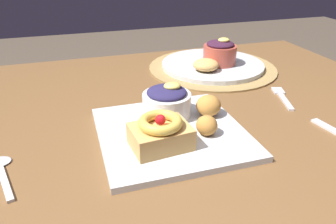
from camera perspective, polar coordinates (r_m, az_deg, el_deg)
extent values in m
cube|color=brown|center=(0.68, 0.68, -2.75)|extent=(1.21, 0.95, 0.04)
cylinder|color=brown|center=(1.37, 16.31, -5.05)|extent=(0.07, 0.07, 0.69)
cylinder|color=#997A47|center=(0.97, 7.75, 7.74)|extent=(0.37, 0.37, 0.00)
cube|color=silver|center=(0.61, 0.56, -3.64)|extent=(0.27, 0.27, 0.01)
cube|color=tan|center=(0.55, -1.32, -4.33)|extent=(0.11, 0.08, 0.04)
torus|color=#E5BC4C|center=(0.54, -1.35, -1.81)|extent=(0.08, 0.08, 0.02)
sphere|color=red|center=(0.54, -1.36, -1.38)|extent=(0.02, 0.02, 0.02)
cylinder|color=white|center=(0.66, -0.33, 1.45)|extent=(0.10, 0.10, 0.05)
ellipsoid|color=#28234C|center=(0.65, -0.33, 3.63)|extent=(0.08, 0.08, 0.02)
ellipsoid|color=#EAD666|center=(0.64, 0.42, 4.53)|extent=(0.03, 0.03, 0.01)
ellipsoid|color=#BC7F38|center=(0.59, 6.80, -2.34)|extent=(0.04, 0.04, 0.04)
ellipsoid|color=#BC7F38|center=(0.66, 7.12, 1.14)|extent=(0.05, 0.05, 0.04)
cylinder|color=silver|center=(0.97, 7.78, 8.22)|extent=(0.30, 0.30, 0.01)
cylinder|color=#B24C3D|center=(0.95, 9.03, 9.89)|extent=(0.09, 0.09, 0.05)
ellipsoid|color=#38192D|center=(0.95, 9.17, 11.66)|extent=(0.08, 0.08, 0.02)
ellipsoid|color=#EAD666|center=(0.94, 9.74, 12.31)|extent=(0.03, 0.03, 0.01)
ellipsoid|color=tan|center=(0.90, 6.64, 8.21)|extent=(0.07, 0.07, 0.03)
cube|color=silver|center=(0.79, 19.92, 1.73)|extent=(0.04, 0.09, 0.00)
cube|color=silver|center=(0.85, 18.71, 3.54)|extent=(0.03, 0.04, 0.00)
cube|color=silver|center=(0.56, -26.66, -11.05)|extent=(0.04, 0.09, 0.00)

